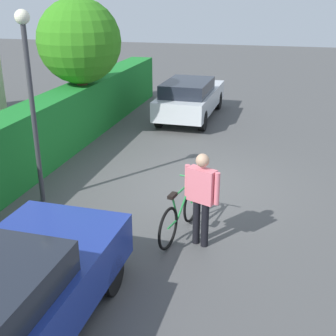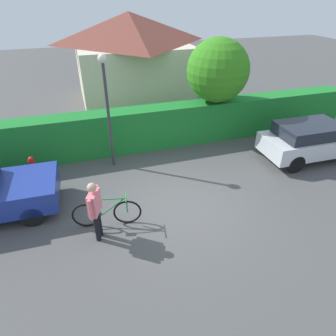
% 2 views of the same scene
% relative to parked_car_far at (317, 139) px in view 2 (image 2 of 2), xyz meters
% --- Properties ---
extents(ground_plane, '(60.00, 60.00, 0.00)m').
position_rel_parked_car_far_xyz_m(ground_plane, '(-5.73, -1.33, -0.75)').
color(ground_plane, '#4B4B4B').
extents(hedge_row, '(17.83, 0.90, 1.63)m').
position_rel_parked_car_far_xyz_m(hedge_row, '(-5.73, 2.75, 0.06)').
color(hedge_row, '#1C782B').
rests_on(hedge_row, ground).
extents(house_distant, '(5.80, 6.11, 4.57)m').
position_rel_parked_car_far_xyz_m(house_distant, '(-5.18, 8.59, 1.58)').
color(house_distant, beige).
rests_on(house_distant, ground).
extents(parked_car_far, '(4.42, 1.75, 1.41)m').
position_rel_parked_car_far_xyz_m(parked_car_far, '(0.00, 0.00, 0.00)').
color(parked_car_far, silver).
rests_on(parked_car_far, ground).
extents(bicycle, '(1.83, 0.54, 0.96)m').
position_rel_parked_car_far_xyz_m(bicycle, '(-7.98, -1.46, -0.34)').
color(bicycle, black).
rests_on(bicycle, ground).
extents(person_rider, '(0.37, 0.64, 1.70)m').
position_rel_parked_car_far_xyz_m(person_rider, '(-8.26, -1.88, 0.25)').
color(person_rider, black).
rests_on(person_rider, ground).
extents(street_lamp, '(0.28, 0.28, 3.88)m').
position_rel_parked_car_far_xyz_m(street_lamp, '(-7.35, 1.70, 1.78)').
color(street_lamp, '#38383D').
rests_on(street_lamp, ground).
extents(tree_kerbside, '(2.40, 2.40, 4.07)m').
position_rel_parked_car_far_xyz_m(tree_kerbside, '(-2.97, 2.66, 2.09)').
color(tree_kerbside, brown).
rests_on(tree_kerbside, ground).
extents(fire_hydrant, '(0.20, 0.20, 0.81)m').
position_rel_parked_car_far_xyz_m(fire_hydrant, '(-10.04, 1.65, -0.34)').
color(fire_hydrant, red).
rests_on(fire_hydrant, ground).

